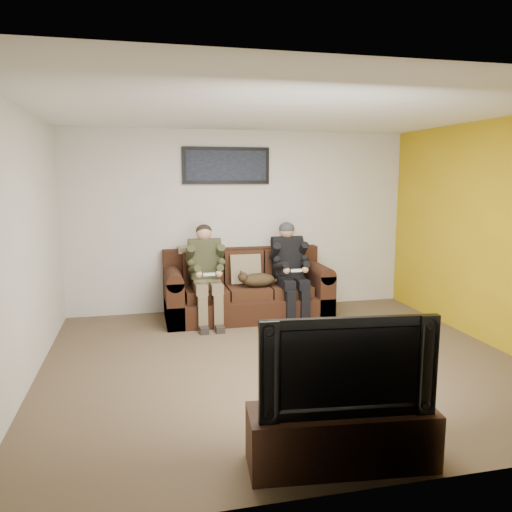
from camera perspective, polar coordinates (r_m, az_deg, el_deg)
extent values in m
plane|color=brown|center=(5.45, 3.15, -11.88)|extent=(5.00, 5.00, 0.00)
plane|color=silver|center=(5.13, 3.41, 16.35)|extent=(5.00, 5.00, 0.00)
plane|color=beige|center=(7.31, -1.67, 3.99)|extent=(5.00, 0.00, 5.00)
plane|color=beige|center=(3.07, 15.12, -3.47)|extent=(5.00, 0.00, 5.00)
plane|color=beige|center=(5.05, -25.13, 0.82)|extent=(0.00, 4.50, 4.50)
plane|color=beige|center=(6.30, 25.67, 2.28)|extent=(0.00, 4.50, 4.50)
plane|color=#BF9B13|center=(6.30, 25.60, 2.27)|extent=(0.00, 4.50, 4.50)
cube|color=black|center=(7.02, -1.01, -5.73)|extent=(2.26, 0.98, 0.31)
cube|color=black|center=(7.29, -1.65, -1.45)|extent=(2.26, 0.21, 0.62)
cube|color=black|center=(6.85, -9.41, -4.90)|extent=(0.23, 0.98, 0.62)
cube|color=black|center=(7.25, 6.89, -4.05)|extent=(0.23, 0.98, 0.62)
cylinder|color=black|center=(6.78, -9.47, -2.37)|extent=(0.23, 0.98, 0.23)
cylinder|color=black|center=(7.19, 6.94, -1.66)|extent=(0.23, 0.98, 0.23)
cube|color=#3B2011|center=(6.82, -5.74, -4.26)|extent=(0.56, 0.62, 0.14)
cube|color=#3B2011|center=(7.04, -6.08, -1.36)|extent=(0.56, 0.14, 0.45)
cube|color=#3B2011|center=(6.92, -0.93, -4.03)|extent=(0.56, 0.62, 0.14)
cube|color=#3B2011|center=(7.14, -1.43, -1.17)|extent=(0.56, 0.14, 0.45)
cube|color=#3B2011|center=(7.06, 3.71, -3.78)|extent=(0.56, 0.62, 0.14)
cube|color=#3B2011|center=(7.27, 3.08, -0.99)|extent=(0.56, 0.14, 0.45)
cube|color=#847256|center=(7.03, -1.24, -1.51)|extent=(0.43, 0.21, 0.43)
cube|color=tan|center=(7.11, -7.06, 0.74)|extent=(0.46, 0.23, 0.08)
cube|color=#726247|center=(6.76, -5.73, -3.15)|extent=(0.36, 0.30, 0.14)
cube|color=#343620|center=(6.80, -5.87, -0.50)|extent=(0.40, 0.30, 0.53)
cylinder|color=#343620|center=(6.79, -5.92, 1.28)|extent=(0.44, 0.18, 0.18)
sphere|color=tan|center=(6.79, -5.97, 2.64)|extent=(0.21, 0.21, 0.21)
cube|color=#726247|center=(6.56, -6.37, -3.63)|extent=(0.15, 0.42, 0.13)
cube|color=#726247|center=(6.58, -4.64, -3.56)|extent=(0.15, 0.42, 0.13)
cube|color=#726247|center=(6.43, -6.11, -6.50)|extent=(0.12, 0.13, 0.45)
cube|color=#726247|center=(6.46, -4.34, -6.41)|extent=(0.12, 0.13, 0.45)
cube|color=black|center=(6.41, -6.00, -8.30)|extent=(0.11, 0.26, 0.08)
cube|color=black|center=(6.44, -4.21, -8.20)|extent=(0.11, 0.26, 0.08)
cylinder|color=#343620|center=(6.69, -7.51, 0.18)|extent=(0.11, 0.30, 0.28)
cylinder|color=#343620|center=(6.74, -4.13, 0.30)|extent=(0.11, 0.30, 0.28)
cylinder|color=#343620|center=(6.51, -7.03, -1.49)|extent=(0.14, 0.32, 0.15)
cylinder|color=#343620|center=(6.55, -4.07, -1.38)|extent=(0.14, 0.32, 0.15)
sphere|color=tan|center=(6.40, -6.55, -2.11)|extent=(0.09, 0.09, 0.09)
sphere|color=tan|center=(6.44, -4.25, -2.02)|extent=(0.09, 0.09, 0.09)
cube|color=white|center=(6.40, -5.37, -2.10)|extent=(0.15, 0.04, 0.03)
ellipsoid|color=black|center=(6.80, -5.99, 2.90)|extent=(0.22, 0.22, 0.17)
cube|color=black|center=(7.00, 3.80, -2.70)|extent=(0.36, 0.30, 0.14)
cube|color=black|center=(7.04, 3.59, -0.15)|extent=(0.40, 0.30, 0.53)
cylinder|color=black|center=(7.03, 3.56, 1.57)|extent=(0.44, 0.18, 0.18)
sphere|color=tan|center=(7.03, 3.53, 2.89)|extent=(0.21, 0.21, 0.21)
cube|color=black|center=(6.78, 3.47, -3.16)|extent=(0.15, 0.42, 0.13)
cube|color=black|center=(6.84, 5.08, -3.07)|extent=(0.15, 0.42, 0.13)
cube|color=black|center=(6.67, 3.94, -5.92)|extent=(0.12, 0.13, 0.45)
cube|color=black|center=(6.72, 5.58, -5.80)|extent=(0.12, 0.13, 0.45)
cube|color=black|center=(6.64, 4.12, -7.64)|extent=(0.11, 0.26, 0.08)
cube|color=black|center=(6.70, 5.77, -7.51)|extent=(0.11, 0.26, 0.08)
cylinder|color=black|center=(6.90, 2.17, 0.52)|extent=(0.11, 0.30, 0.28)
cylinder|color=black|center=(7.02, 5.33, 0.63)|extent=(0.11, 0.30, 0.28)
cylinder|color=black|center=(6.73, 2.90, -1.09)|extent=(0.14, 0.32, 0.15)
cylinder|color=black|center=(6.83, 5.65, -0.97)|extent=(0.14, 0.32, 0.15)
sphere|color=tan|center=(6.63, 3.51, -1.68)|extent=(0.09, 0.09, 0.09)
sphere|color=tan|center=(6.71, 5.64, -1.58)|extent=(0.09, 0.09, 0.09)
cube|color=white|center=(6.65, 4.63, -1.66)|extent=(0.15, 0.04, 0.03)
ellipsoid|color=black|center=(7.02, 3.53, 3.13)|extent=(0.22, 0.22, 0.19)
ellipsoid|color=#49351C|center=(6.83, 0.25, -2.76)|extent=(0.47, 0.26, 0.19)
sphere|color=#49351C|center=(6.74, -1.51, -2.44)|extent=(0.14, 0.14, 0.14)
cone|color=#49351C|center=(6.69, -1.62, -1.91)|extent=(0.04, 0.04, 0.04)
cone|color=#49351C|center=(6.76, -1.74, -1.80)|extent=(0.04, 0.04, 0.04)
cylinder|color=#49351C|center=(6.94, 2.09, -2.86)|extent=(0.26, 0.13, 0.08)
cube|color=black|center=(7.21, -3.43, 10.27)|extent=(1.25, 0.04, 0.52)
cube|color=black|center=(7.19, -3.39, 10.28)|extent=(1.15, 0.01, 0.42)
cube|color=#321C10|center=(3.65, 9.74, -19.71)|extent=(1.31, 0.54, 0.40)
imported|color=black|center=(3.42, 9.99, -11.81)|extent=(1.18, 0.27, 0.67)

